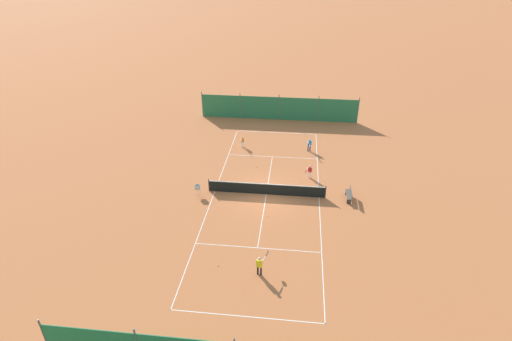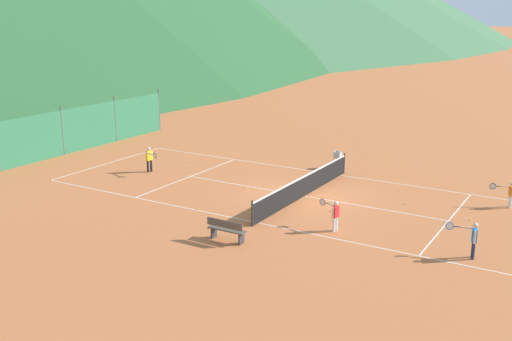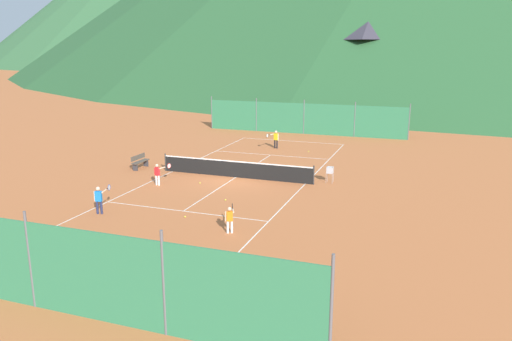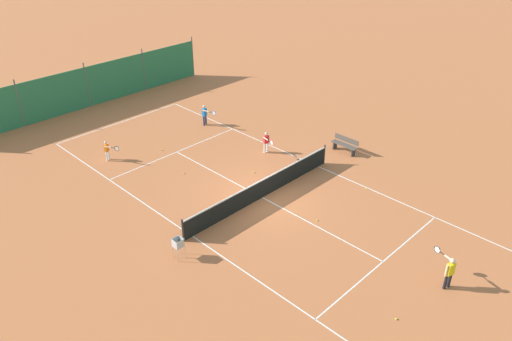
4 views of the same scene
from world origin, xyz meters
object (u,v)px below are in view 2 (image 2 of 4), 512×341
at_px(tennis_net, 305,185).
at_px(tennis_ball_mid_court, 470,220).
at_px(tennis_ball_service_box, 405,203).
at_px(tennis_ball_by_net_left, 187,162).
at_px(player_far_baseline, 509,193).
at_px(tennis_ball_alley_right, 198,209).
at_px(tennis_ball_far_corner, 245,188).
at_px(courtside_bench, 227,230).
at_px(player_far_service, 473,238).
at_px(ball_hopper, 338,156).
at_px(tennis_ball_alley_left, 331,211).
at_px(player_near_baseline, 335,213).
at_px(player_near_service, 149,158).

relative_size(tennis_net, tennis_ball_mid_court, 139.09).
bearing_deg(tennis_ball_service_box, tennis_ball_by_net_left, 85.25).
relative_size(player_far_baseline, tennis_ball_alley_right, 16.64).
distance_m(tennis_ball_far_corner, courtside_bench, 6.71).
height_order(player_far_service, ball_hopper, player_far_service).
distance_m(tennis_ball_by_net_left, tennis_ball_service_box, 12.61).
distance_m(tennis_net, ball_hopper, 5.34).
distance_m(tennis_ball_by_net_left, tennis_ball_mid_court, 15.53).
xyz_separation_m(tennis_ball_alley_left, courtside_bench, (-5.00, 1.89, 0.42)).
height_order(tennis_net, tennis_ball_by_net_left, tennis_net).
distance_m(tennis_ball_alley_right, courtside_bench, 3.83).
distance_m(player_far_baseline, player_near_baseline, 8.25).
relative_size(tennis_ball_service_box, courtside_bench, 0.04).
bearing_deg(tennis_ball_service_box, tennis_ball_far_corner, 101.88).
distance_m(tennis_ball_by_net_left, tennis_ball_far_corner, 5.94).
xyz_separation_m(tennis_ball_service_box, courtside_bench, (-7.53, 4.27, 0.42)).
height_order(player_far_baseline, tennis_ball_far_corner, player_far_baseline).
distance_m(tennis_ball_by_net_left, ball_hopper, 8.23).
xyz_separation_m(tennis_ball_alley_left, tennis_ball_far_corner, (1.02, 4.83, 0.00)).
relative_size(tennis_net, player_near_service, 6.98).
height_order(player_near_service, ball_hopper, player_near_service).
bearing_deg(ball_hopper, tennis_ball_service_box, -129.67).
xyz_separation_m(tennis_ball_alley_left, ball_hopper, (6.65, 2.57, 0.62)).
relative_size(tennis_ball_by_net_left, tennis_ball_mid_court, 1.00).
xyz_separation_m(tennis_net, player_far_service, (-3.36, -7.95, 0.24)).
relative_size(player_far_service, tennis_ball_by_net_left, 19.17).
bearing_deg(player_far_service, player_far_baseline, -1.78).
relative_size(player_near_baseline, tennis_ball_by_net_left, 17.89).
xyz_separation_m(player_far_service, tennis_ball_alley_right, (-0.64, 10.94, -0.70)).
distance_m(player_near_service, tennis_ball_by_net_left, 2.74).
bearing_deg(player_far_service, courtside_bench, 110.59).
relative_size(tennis_ball_far_corner, tennis_ball_alley_right, 1.00).
xyz_separation_m(tennis_ball_by_net_left, tennis_ball_alley_left, (-3.58, -10.19, 0.00)).
height_order(player_near_baseline, tennis_ball_alley_right, player_near_baseline).
xyz_separation_m(player_near_service, tennis_ball_alley_left, (-0.97, -10.61, -0.73)).
xyz_separation_m(player_near_service, ball_hopper, (5.67, -8.04, -0.11)).
xyz_separation_m(player_near_baseline, tennis_ball_far_corner, (3.01, 5.85, -0.66)).
relative_size(tennis_ball_alley_left, tennis_ball_alley_right, 1.00).
distance_m(tennis_ball_alley_left, tennis_ball_alley_right, 5.55).
xyz_separation_m(player_far_baseline, tennis_ball_mid_court, (-2.57, 1.02, -0.61)).
relative_size(tennis_ball_mid_court, tennis_ball_alley_right, 1.00).
bearing_deg(tennis_ball_by_net_left, ball_hopper, -68.06).
bearing_deg(player_far_baseline, player_far_service, 178.22).
distance_m(tennis_ball_far_corner, tennis_ball_alley_right, 3.66).
relative_size(tennis_net, player_far_baseline, 8.36).
distance_m(tennis_net, courtside_bench, 6.34).
relative_size(tennis_ball_by_net_left, ball_hopper, 0.07).
xyz_separation_m(tennis_net, tennis_ball_far_corner, (-0.33, 2.94, -0.47)).
height_order(player_near_baseline, tennis_ball_service_box, player_near_baseline).
relative_size(tennis_ball_far_corner, tennis_ball_mid_court, 1.00).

